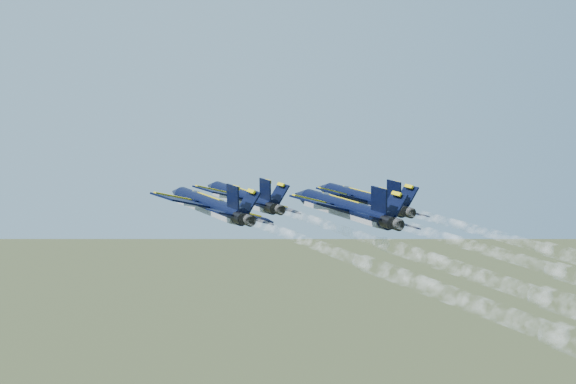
{
  "coord_description": "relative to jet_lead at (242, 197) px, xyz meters",
  "views": [
    {
      "loc": [
        -15.64,
        -93.09,
        113.8
      ],
      "look_at": [
        -1.0,
        4.05,
        107.84
      ],
      "focal_mm": 55.0,
      "sensor_mm": 36.0,
      "label": 1
    }
  ],
  "objects": [
    {
      "name": "jet_right",
      "position": [
        13.3,
        -5.98,
        0.0
      ],
      "size": [
        12.88,
        17.94,
        4.94
      ],
      "rotation": [
        0.0,
        0.26,
        0.41
      ],
      "color": "black"
    },
    {
      "name": "jet_left",
      "position": [
        -4.73,
        -12.27,
        0.0
      ],
      "size": [
        12.88,
        17.94,
        4.94
      ],
      "rotation": [
        0.0,
        0.26,
        0.41
      ],
      "color": "black"
    },
    {
      "name": "jet_slot",
      "position": [
        8.45,
        -18.36,
        0.0
      ],
      "size": [
        12.88,
        17.94,
        4.94
      ],
      "rotation": [
        0.0,
        0.26,
        0.41
      ],
      "color": "black"
    },
    {
      "name": "jet_lead",
      "position": [
        0.0,
        0.0,
        0.0
      ],
      "size": [
        12.88,
        17.94,
        4.94
      ],
      "rotation": [
        0.0,
        0.26,
        0.41
      ],
      "color": "black"
    }
  ]
}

